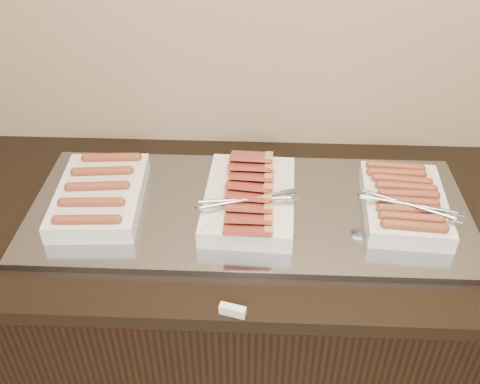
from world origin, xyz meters
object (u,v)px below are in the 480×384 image
Objects in this scene: dish_left at (100,194)px; dish_center at (249,198)px; dish_right at (404,202)px; counter at (251,318)px; warming_tray at (249,210)px.

dish_left is 0.41m from dish_center.
dish_center reaches higher than dish_right.
dish_center is at bearing -3.76° from dish_left.
dish_left is 0.93× the size of dish_center.
warming_tray is (-0.01, 0.00, 0.46)m from counter.
dish_center is at bearing -176.37° from dish_right.
dish_center is (0.41, -0.00, 0.00)m from dish_left.
dish_left is at bearing -180.00° from counter.
dish_right is at bearing 2.51° from dish_center.
warming_tray is at bearing 180.00° from counter.
warming_tray is at bearing -176.92° from dish_right.
dish_right is (0.83, -0.00, 0.01)m from dish_left.
dish_center is 1.14× the size of dish_right.
counter is 6.19× the size of dish_right.
dish_left reaches higher than warming_tray.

